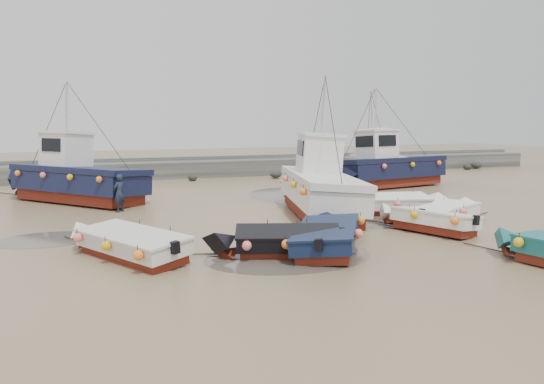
{
  "coord_description": "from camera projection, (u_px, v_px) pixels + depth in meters",
  "views": [
    {
      "loc": [
        -8.46,
        -17.02,
        4.28
      ],
      "look_at": [
        -1.21,
        2.67,
        1.4
      ],
      "focal_mm": 35.0,
      "sensor_mm": 36.0,
      "label": 1
    }
  ],
  "objects": [
    {
      "name": "puddle_a",
      "position": [
        289.0,
        256.0,
        16.69
      ],
      "size": [
        5.43,
        5.43,
        0.01
      ],
      "primitive_type": "cylinder",
      "color": "#504840",
      "rests_on": "ground"
    },
    {
      "name": "ground",
      "position": [
        328.0,
        238.0,
        19.3
      ],
      "size": [
        120.0,
        120.0,
        0.0
      ],
      "primitive_type": "plane",
      "color": "#957C59",
      "rests_on": "ground"
    },
    {
      "name": "dinghy_4",
      "position": [
        277.0,
        238.0,
        16.76
      ],
      "size": [
        5.41,
        2.64,
        1.43
      ],
      "rotation": [
        0.0,
        0.0,
        1.24
      ],
      "color": "maroon",
      "rests_on": "ground"
    },
    {
      "name": "dinghy_3",
      "position": [
        449.0,
        211.0,
        21.76
      ],
      "size": [
        5.53,
        2.97,
        1.43
      ],
      "rotation": [
        0.0,
        0.0,
        -1.16
      ],
      "color": "maroon",
      "rests_on": "ground"
    },
    {
      "name": "puddle_b",
      "position": [
        385.0,
        221.0,
        22.56
      ],
      "size": [
        3.89,
        3.89,
        0.01
      ],
      "primitive_type": "cylinder",
      "color": "#504840",
      "rests_on": "ground"
    },
    {
      "name": "cabin_boat_2",
      "position": [
        383.0,
        167.0,
        33.49
      ],
      "size": [
        10.78,
        4.33,
        6.22
      ],
      "rotation": [
        0.0,
        0.0,
        1.76
      ],
      "color": "maroon",
      "rests_on": "ground"
    },
    {
      "name": "puddle_d",
      "position": [
        302.0,
        195.0,
        30.09
      ],
      "size": [
        5.8,
        5.8,
        0.01
      ],
      "primitive_type": "cylinder",
      "color": "#504840",
      "rests_on": "ground"
    },
    {
      "name": "cabin_boat_1",
      "position": [
        317.0,
        185.0,
        24.2
      ],
      "size": [
        4.52,
        10.69,
        6.22
      ],
      "rotation": [
        0.0,
        0.0,
        -0.23
      ],
      "color": "maroon",
      "rests_on": "ground"
    },
    {
      "name": "dinghy_5",
      "position": [
        399.0,
        201.0,
        24.28
      ],
      "size": [
        5.63,
        2.69,
        1.43
      ],
      "rotation": [
        0.0,
        0.0,
        -1.82
      ],
      "color": "maroon",
      "rests_on": "ground"
    },
    {
      "name": "seawall",
      "position": [
        199.0,
        169.0,
        39.68
      ],
      "size": [
        60.0,
        4.92,
        1.5
      ],
      "color": "slate",
      "rests_on": "ground"
    },
    {
      "name": "cabin_boat_0",
      "position": [
        70.0,
        177.0,
        27.65
      ],
      "size": [
        8.05,
        9.11,
        6.22
      ],
      "rotation": [
        0.0,
        0.0,
        0.71
      ],
      "color": "maroon",
      "rests_on": "ground"
    },
    {
      "name": "dinghy_1",
      "position": [
        329.0,
        232.0,
        17.69
      ],
      "size": [
        4.3,
        6.13,
        1.43
      ],
      "rotation": [
        0.0,
        0.0,
        -0.55
      ],
      "color": "maroon",
      "rests_on": "ground"
    },
    {
      "name": "person",
      "position": [
        120.0,
        212.0,
        24.72
      ],
      "size": [
        0.76,
        0.75,
        1.77
      ],
      "primitive_type": "imported",
      "rotation": [
        0.0,
        0.0,
        3.92
      ],
      "color": "#1A2134",
      "rests_on": "ground"
    },
    {
      "name": "dinghy_0",
      "position": [
        126.0,
        240.0,
        16.58
      ],
      "size": [
        3.77,
        6.11,
        1.43
      ],
      "rotation": [
        0.0,
        0.0,
        0.49
      ],
      "color": "maroon",
      "rests_on": "ground"
    },
    {
      "name": "cabin_boat_3",
      "position": [
        376.0,
        162.0,
        36.5
      ],
      "size": [
        4.49,
        8.99,
        6.22
      ],
      "rotation": [
        0.0,
        0.0,
        -0.29
      ],
      "color": "maroon",
      "rests_on": "ground"
    },
    {
      "name": "dinghy_6",
      "position": [
        425.0,
        217.0,
        20.32
      ],
      "size": [
        2.73,
        5.21,
        1.43
      ],
      "rotation": [
        0.0,
        0.0,
        0.38
      ],
      "color": "maroon",
      "rests_on": "ground"
    },
    {
      "name": "puddle_c",
      "position": [
        46.0,
        240.0,
        19.0
      ],
      "size": [
        3.77,
        3.77,
        0.01
      ],
      "primitive_type": "cylinder",
      "color": "#504840",
      "rests_on": "ground"
    }
  ]
}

